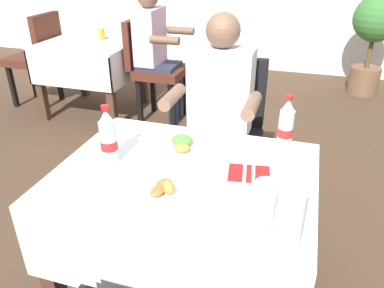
% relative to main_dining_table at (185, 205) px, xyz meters
% --- Properties ---
extents(main_dining_table, '(1.07, 0.83, 0.73)m').
position_rel_main_dining_table_xyz_m(main_dining_table, '(0.00, 0.00, 0.00)').
color(main_dining_table, white).
rests_on(main_dining_table, ground).
extents(chair_far_diner_seat, '(0.44, 0.50, 0.97)m').
position_rel_main_dining_table_xyz_m(chair_far_diner_seat, '(0.00, 0.81, -0.00)').
color(chair_far_diner_seat, black).
rests_on(chair_far_diner_seat, ground).
extents(seated_diner_far, '(0.50, 0.46, 1.26)m').
position_rel_main_dining_table_xyz_m(seated_diner_far, '(-0.03, 0.70, 0.15)').
color(seated_diner_far, '#282D42').
rests_on(seated_diner_far, ground).
extents(plate_near_camera, '(0.23, 0.23, 0.07)m').
position_rel_main_dining_table_xyz_m(plate_near_camera, '(-0.02, -0.18, 0.19)').
color(plate_near_camera, white).
rests_on(plate_near_camera, main_dining_table).
extents(plate_far_diner, '(0.23, 0.23, 0.07)m').
position_rel_main_dining_table_xyz_m(plate_far_diner, '(-0.06, 0.18, 0.19)').
color(plate_far_diner, white).
rests_on(plate_far_diner, main_dining_table).
extents(beer_glass_left, '(0.07, 0.07, 0.22)m').
position_rel_main_dining_table_xyz_m(beer_glass_left, '(0.45, -0.35, 0.29)').
color(beer_glass_left, white).
rests_on(beer_glass_left, main_dining_table).
extents(beer_glass_middle, '(0.07, 0.07, 0.20)m').
position_rel_main_dining_table_xyz_m(beer_glass_middle, '(0.36, -0.29, 0.28)').
color(beer_glass_middle, white).
rests_on(beer_glass_middle, main_dining_table).
extents(cola_bottle_primary, '(0.07, 0.07, 0.27)m').
position_rel_main_dining_table_xyz_m(cola_bottle_primary, '(-0.33, -0.02, 0.29)').
color(cola_bottle_primary, silver).
rests_on(cola_bottle_primary, main_dining_table).
extents(cola_bottle_secondary, '(0.07, 0.07, 0.26)m').
position_rel_main_dining_table_xyz_m(cola_bottle_secondary, '(0.37, 0.33, 0.29)').
color(cola_bottle_secondary, silver).
rests_on(cola_bottle_secondary, main_dining_table).
extents(napkin_cutlery_set, '(0.19, 0.20, 0.01)m').
position_rel_main_dining_table_xyz_m(napkin_cutlery_set, '(0.26, 0.06, 0.18)').
color(napkin_cutlery_set, maroon).
rests_on(napkin_cutlery_set, main_dining_table).
extents(background_dining_table, '(0.88, 0.86, 0.73)m').
position_rel_main_dining_table_xyz_m(background_dining_table, '(-1.64, 2.01, -0.01)').
color(background_dining_table, white).
rests_on(background_dining_table, ground).
extents(background_chair_left, '(0.50, 0.44, 0.97)m').
position_rel_main_dining_table_xyz_m(background_chair_left, '(-2.29, 2.01, -0.00)').
color(background_chair_left, '#4C2319').
rests_on(background_chair_left, ground).
extents(background_chair_right, '(0.50, 0.44, 0.97)m').
position_rel_main_dining_table_xyz_m(background_chair_right, '(-0.99, 2.01, -0.00)').
color(background_chair_right, '#4C2319').
rests_on(background_chair_right, ground).
extents(background_patron, '(0.46, 0.50, 1.26)m').
position_rel_main_dining_table_xyz_m(background_patron, '(-0.94, 2.01, 0.15)').
color(background_patron, '#282D42').
rests_on(background_patron, ground).
extents(background_table_tumbler, '(0.06, 0.06, 0.11)m').
position_rel_main_dining_table_xyz_m(background_table_tumbler, '(-1.56, 2.11, 0.23)').
color(background_table_tumbler, '#C68928').
rests_on(background_table_tumbler, background_dining_table).
extents(potted_plant_corner, '(0.51, 0.51, 1.12)m').
position_rel_main_dining_table_xyz_m(potted_plant_corner, '(1.10, 3.42, 0.15)').
color(potted_plant_corner, brown).
rests_on(potted_plant_corner, ground).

